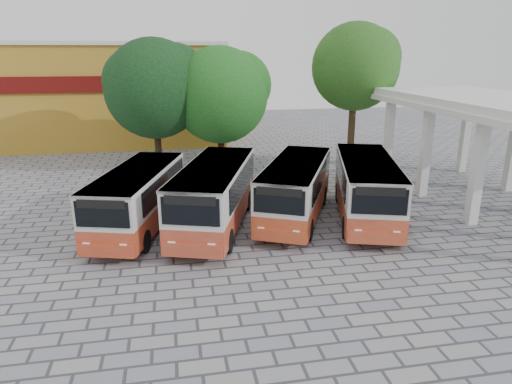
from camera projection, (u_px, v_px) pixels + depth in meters
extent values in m
plane|color=slate|center=(319.00, 253.00, 17.88)|extent=(90.00, 90.00, 0.00)
cube|color=silver|center=(389.00, 136.00, 28.37)|extent=(0.45, 0.45, 5.00)
cube|color=silver|center=(465.00, 134.00, 29.30)|extent=(0.45, 0.45, 5.00)
cube|color=silver|center=(506.00, 103.00, 21.93)|extent=(6.60, 15.60, 0.40)
cube|color=silver|center=(505.00, 110.00, 22.04)|extent=(6.80, 15.80, 0.30)
cube|color=#A87A20|center=(104.00, 95.00, 39.19)|extent=(20.00, 10.00, 8.00)
cube|color=#590C0A|center=(93.00, 84.00, 34.05)|extent=(20.00, 0.20, 1.20)
cube|color=silver|center=(99.00, 44.00, 37.97)|extent=(20.40, 10.40, 0.30)
cube|color=#B43C1E|center=(139.00, 211.00, 20.07)|extent=(4.14, 7.73, 0.97)
cube|color=silver|center=(137.00, 186.00, 19.73)|extent=(4.14, 7.73, 1.36)
cube|color=silver|center=(136.00, 172.00, 19.54)|extent=(4.19, 7.74, 0.11)
cube|color=black|center=(110.00, 187.00, 19.53)|extent=(1.70, 5.89, 0.97)
cube|color=black|center=(164.00, 184.00, 19.92)|extent=(1.70, 5.89, 0.97)
cube|color=black|center=(131.00, 214.00, 16.23)|extent=(1.93, 0.59, 0.97)
cube|color=black|center=(130.00, 204.00, 16.12)|extent=(1.71, 0.53, 0.31)
cylinder|color=black|center=(110.00, 242.00, 17.75)|extent=(0.26, 0.93, 0.93)
cylinder|color=black|center=(162.00, 238.00, 18.10)|extent=(0.26, 0.93, 0.93)
cylinder|color=black|center=(122.00, 203.00, 22.27)|extent=(0.26, 0.93, 0.93)
cylinder|color=black|center=(163.00, 201.00, 22.62)|extent=(0.26, 0.93, 0.93)
cube|color=#B13E25|center=(215.00, 209.00, 20.21)|extent=(4.68, 8.24, 1.04)
cube|color=silver|center=(214.00, 182.00, 19.84)|extent=(4.68, 8.24, 1.45)
cube|color=silver|center=(214.00, 167.00, 19.65)|extent=(4.72, 8.25, 0.12)
cube|color=black|center=(186.00, 183.00, 19.63)|extent=(2.05, 6.21, 1.04)
cube|color=black|center=(242.00, 180.00, 20.05)|extent=(2.05, 6.21, 1.04)
cube|color=black|center=(225.00, 211.00, 16.11)|extent=(2.03, 0.70, 1.04)
cube|color=black|center=(225.00, 200.00, 15.99)|extent=(1.80, 0.63, 0.34)
cylinder|color=black|center=(195.00, 241.00, 17.73)|extent=(0.28, 0.99, 0.99)
cylinder|color=black|center=(249.00, 237.00, 18.10)|extent=(0.28, 0.99, 0.99)
cylinder|color=black|center=(189.00, 201.00, 22.55)|extent=(0.28, 0.99, 0.99)
cylinder|color=black|center=(231.00, 198.00, 22.92)|extent=(0.28, 0.99, 0.99)
cube|color=#B9431F|center=(295.00, 201.00, 21.32)|extent=(5.25, 7.75, 0.99)
cube|color=silver|center=(296.00, 177.00, 20.97)|extent=(5.25, 7.75, 1.38)
cube|color=silver|center=(296.00, 164.00, 20.78)|extent=(5.29, 7.77, 0.11)
cube|color=black|center=(272.00, 178.00, 20.77)|extent=(2.70, 5.62, 0.99)
cube|color=black|center=(320.00, 176.00, 21.17)|extent=(2.70, 5.62, 0.99)
cube|color=black|center=(322.00, 202.00, 17.42)|extent=(1.84, 0.91, 0.99)
cube|color=black|center=(323.00, 192.00, 17.31)|extent=(1.64, 0.82, 0.32)
cylinder|color=black|center=(287.00, 230.00, 18.97)|extent=(0.26, 0.94, 0.94)
cylinder|color=black|center=(334.00, 226.00, 19.32)|extent=(0.26, 0.94, 0.94)
cylinder|color=black|center=(264.00, 195.00, 23.55)|extent=(0.26, 0.94, 0.94)
cylinder|color=black|center=(302.00, 193.00, 23.90)|extent=(0.26, 0.94, 0.94)
cube|color=#B14123|center=(365.00, 201.00, 21.31)|extent=(4.49, 8.12, 1.02)
cube|color=silver|center=(367.00, 175.00, 20.95)|extent=(4.49, 8.12, 1.43)
cube|color=silver|center=(368.00, 162.00, 20.76)|extent=(4.53, 8.14, 0.12)
cube|color=black|center=(343.00, 176.00, 20.74)|extent=(1.91, 6.16, 1.02)
cube|color=black|center=(391.00, 174.00, 21.15)|extent=(1.91, 6.16, 1.02)
cube|color=black|center=(410.00, 202.00, 17.27)|extent=(2.02, 0.65, 1.02)
cube|color=black|center=(411.00, 191.00, 17.15)|extent=(1.79, 0.59, 0.33)
cylinder|color=black|center=(366.00, 230.00, 18.87)|extent=(0.27, 0.97, 0.97)
cylinder|color=black|center=(412.00, 227.00, 19.24)|extent=(0.27, 0.97, 0.97)
cylinder|color=black|center=(326.00, 194.00, 23.62)|extent=(0.27, 0.97, 0.97)
cylinder|color=black|center=(364.00, 192.00, 23.99)|extent=(0.27, 0.97, 0.97)
cylinder|color=black|center=(158.00, 141.00, 29.88)|extent=(0.43, 0.43, 3.94)
sphere|color=black|center=(154.00, 89.00, 28.90)|extent=(6.32, 6.32, 6.32)
sphere|color=black|center=(174.00, 78.00, 29.21)|extent=(4.43, 4.43, 4.43)
sphere|color=black|center=(136.00, 81.00, 28.38)|extent=(4.11, 4.11, 4.11)
cylinder|color=black|center=(221.00, 141.00, 30.37)|extent=(0.44, 0.44, 3.67)
sphere|color=#165814|center=(220.00, 95.00, 29.48)|extent=(6.22, 6.22, 6.22)
sphere|color=#165814|center=(238.00, 85.00, 29.80)|extent=(4.35, 4.35, 4.35)
sphere|color=#165814|center=(203.00, 88.00, 28.97)|extent=(4.04, 4.04, 4.04)
cylinder|color=#45311D|center=(351.00, 130.00, 31.73)|extent=(0.48, 0.48, 4.58)
sphere|color=#1F5211|center=(355.00, 67.00, 30.46)|extent=(5.82, 5.82, 5.82)
sphere|color=#1F5211|center=(370.00, 58.00, 30.78)|extent=(4.07, 4.07, 4.07)
sphere|color=#1F5211|center=(342.00, 60.00, 29.97)|extent=(3.78, 3.78, 3.78)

